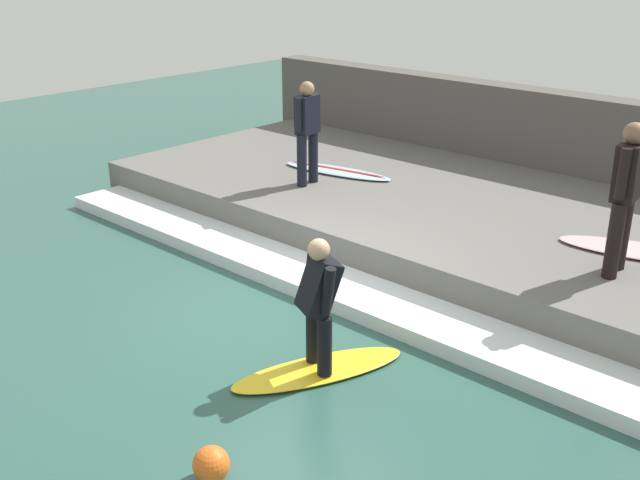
{
  "coord_description": "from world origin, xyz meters",
  "views": [
    {
      "loc": [
        -5.35,
        -5.43,
        3.94
      ],
      "look_at": [
        0.66,
        0.0,
        0.7
      ],
      "focal_mm": 42.0,
      "sensor_mm": 36.0,
      "label": 1
    }
  ],
  "objects": [
    {
      "name": "surfer_waiting_near",
      "position": [
        2.45,
        -2.77,
        1.47
      ],
      "size": [
        0.57,
        0.29,
        1.69
      ],
      "color": "black",
      "rests_on": "concrete_ledge"
    },
    {
      "name": "wave_foam_crest",
      "position": [
        0.79,
        0.0,
        0.09
      ],
      "size": [
        0.83,
        10.0,
        0.17
      ],
      "primitive_type": "cube",
      "color": "silver",
      "rests_on": "ground_plane"
    },
    {
      "name": "surfer_riding",
      "position": [
        -0.65,
        -1.17,
        0.81
      ],
      "size": [
        0.49,
        0.54,
        1.35
      ],
      "color": "black",
      "rests_on": "surfboard_riding"
    },
    {
      "name": "concrete_ledge",
      "position": [
        3.41,
        0.0,
        0.26
      ],
      "size": [
        4.4,
        10.53,
        0.52
      ],
      "primitive_type": "cube",
      "color": "#66635E",
      "rests_on": "ground_plane"
    },
    {
      "name": "surfboard_waiting_far",
      "position": [
        3.3,
        2.03,
        0.55
      ],
      "size": [
        0.8,
        1.95,
        0.07
      ],
      "color": "silver",
      "rests_on": "concrete_ledge"
    },
    {
      "name": "back_wall",
      "position": [
        5.86,
        0.0,
        0.87
      ],
      "size": [
        0.5,
        11.06,
        1.75
      ],
      "primitive_type": "cube",
      "color": "#544F49",
      "rests_on": "ground_plane"
    },
    {
      "name": "surfer_waiting_far",
      "position": [
        2.56,
        1.98,
        1.39
      ],
      "size": [
        0.52,
        0.26,
        1.54
      ],
      "color": "black",
      "rests_on": "concrete_ledge"
    },
    {
      "name": "marker_buoy",
      "position": [
        -2.39,
        -1.61,
        0.15
      ],
      "size": [
        0.29,
        0.29,
        0.29
      ],
      "primitive_type": "sphere",
      "color": "orange",
      "rests_on": "ground_plane"
    },
    {
      "name": "surfboard_riding",
      "position": [
        -0.65,
        -1.17,
        0.03
      ],
      "size": [
        1.86,
        1.21,
        0.06
      ],
      "color": "yellow",
      "rests_on": "ground_plane"
    },
    {
      "name": "ground_plane",
      "position": [
        0.0,
        0.0,
        0.0
      ],
      "size": [
        28.0,
        28.0,
        0.0
      ],
      "primitive_type": "plane",
      "color": "#2D564C"
    }
  ]
}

